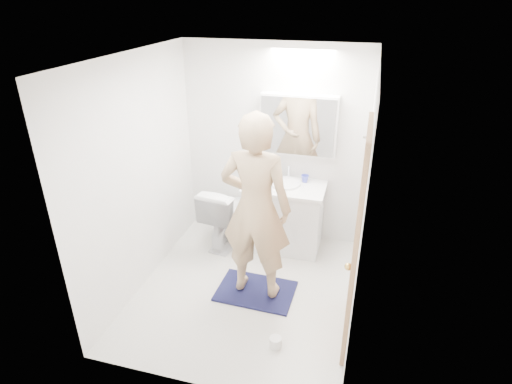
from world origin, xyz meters
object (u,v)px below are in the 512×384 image
(vanity_cabinet, at_px, (284,217))
(toilet_paper_roll, at_px, (275,342))
(person, at_px, (256,208))
(soap_bottle_a, at_px, (268,169))
(toothbrush_cup, at_px, (305,179))
(medicine_cabinet, at_px, (298,125))
(soap_bottle_b, at_px, (277,172))
(toilet, at_px, (227,214))

(vanity_cabinet, relative_size, toilet_paper_roll, 8.18)
(person, relative_size, soap_bottle_a, 8.15)
(person, bearing_deg, toothbrush_cup, -102.96)
(person, distance_m, toilet_paper_roll, 1.23)
(soap_bottle_a, relative_size, toothbrush_cup, 2.48)
(medicine_cabinet, xyz_separation_m, soap_bottle_b, (-0.23, -0.03, -0.60))
(soap_bottle_b, distance_m, toilet_paper_roll, 2.07)
(toilet, xyz_separation_m, person, (0.60, -0.86, 0.61))
(medicine_cabinet, height_order, soap_bottle_a, medicine_cabinet)
(person, height_order, soap_bottle_b, person)
(person, bearing_deg, soap_bottle_a, -80.22)
(soap_bottle_a, bearing_deg, vanity_cabinet, -31.26)
(toilet, height_order, person, person)
(vanity_cabinet, xyz_separation_m, soap_bottle_b, (-0.13, 0.18, 0.51))
(toothbrush_cup, distance_m, toilet_paper_roll, 1.99)
(medicine_cabinet, xyz_separation_m, toilet, (-0.78, -0.32, -1.10))
(vanity_cabinet, distance_m, toilet, 0.70)
(toilet_paper_roll, bearing_deg, toilet, 122.21)
(person, xyz_separation_m, soap_bottle_a, (-0.16, 1.12, -0.07))
(vanity_cabinet, distance_m, medicine_cabinet, 1.13)
(medicine_cabinet, height_order, soap_bottle_b, medicine_cabinet)
(soap_bottle_b, bearing_deg, toothbrush_cup, -3.35)
(person, bearing_deg, soap_bottle_b, -86.09)
(vanity_cabinet, relative_size, soap_bottle_b, 5.35)
(toilet, distance_m, person, 1.21)
(medicine_cabinet, height_order, person, person)
(medicine_cabinet, distance_m, toilet_paper_roll, 2.37)
(person, xyz_separation_m, toothbrush_cup, (0.30, 1.13, -0.14))
(medicine_cabinet, relative_size, person, 0.46)
(soap_bottle_b, distance_m, toothbrush_cup, 0.34)
(vanity_cabinet, distance_m, toilet_paper_roll, 1.71)
(medicine_cabinet, height_order, toilet_paper_roll, medicine_cabinet)
(medicine_cabinet, xyz_separation_m, toilet_paper_roll, (0.19, -1.87, -1.45))
(person, distance_m, toothbrush_cup, 1.18)
(toothbrush_cup, height_order, toilet_paper_roll, toothbrush_cup)
(toilet_paper_roll, bearing_deg, vanity_cabinet, 99.64)
(medicine_cabinet, relative_size, soap_bottle_b, 5.23)
(vanity_cabinet, xyz_separation_m, person, (-0.09, -0.97, 0.61))
(vanity_cabinet, height_order, medicine_cabinet, medicine_cabinet)
(medicine_cabinet, xyz_separation_m, toothbrush_cup, (0.11, -0.05, -0.64))
(soap_bottle_a, height_order, soap_bottle_b, soap_bottle_a)
(soap_bottle_a, height_order, toothbrush_cup, soap_bottle_a)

